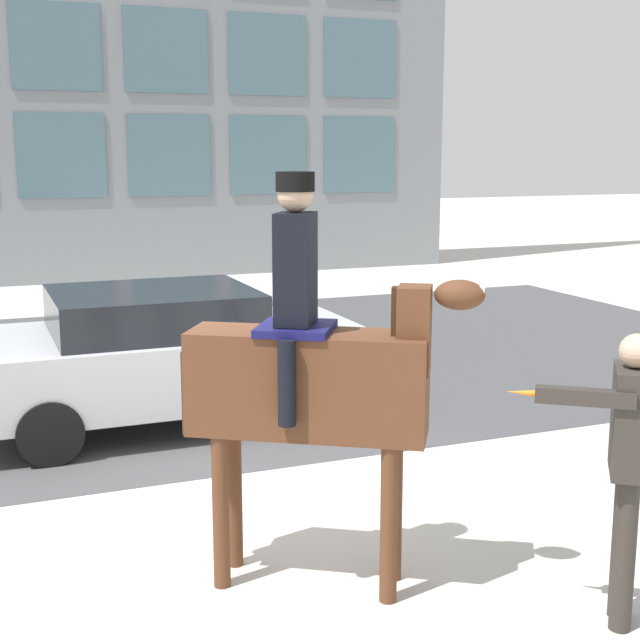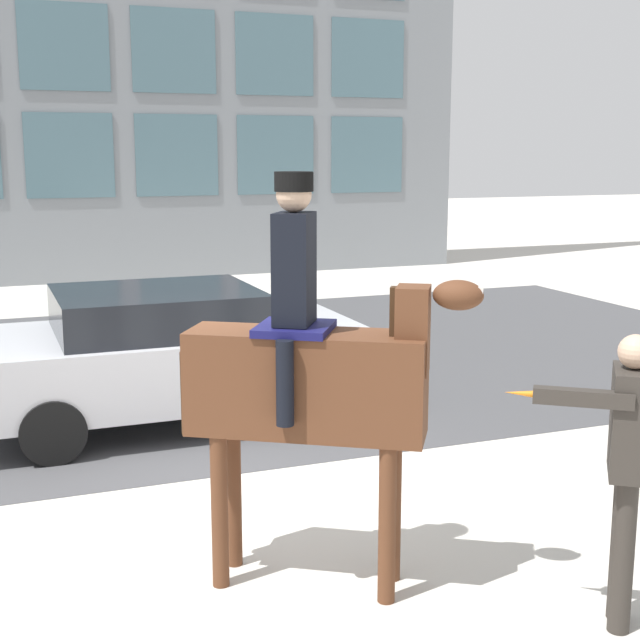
# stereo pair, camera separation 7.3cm
# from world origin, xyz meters

# --- Properties ---
(ground_plane) EXTENTS (80.00, 80.00, 0.00)m
(ground_plane) POSITION_xyz_m (0.00, 0.00, 0.00)
(ground_plane) COLOR beige
(road_surface) EXTENTS (18.06, 8.50, 0.01)m
(road_surface) POSITION_xyz_m (0.00, 4.75, 0.00)
(road_surface) COLOR #444447
(road_surface) RESTS_ON ground_plane
(mounted_horse_lead) EXTENTS (1.73, 1.26, 2.68)m
(mounted_horse_lead) POSITION_xyz_m (-0.02, -1.60, 1.42)
(mounted_horse_lead) COLOR #59331E
(mounted_horse_lead) RESTS_ON ground_plane
(pedestrian_bystander) EXTENTS (0.90, 0.53, 1.78)m
(pedestrian_bystander) POSITION_xyz_m (1.50, -2.75, 1.06)
(pedestrian_bystander) COLOR #332D28
(pedestrian_bystander) RESTS_ON ground_plane
(street_car_near_lane) EXTENTS (4.02, 2.00, 1.41)m
(street_car_near_lane) POSITION_xyz_m (-0.19, 2.28, 0.74)
(street_car_near_lane) COLOR #B7B7BC
(street_car_near_lane) RESTS_ON ground_plane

